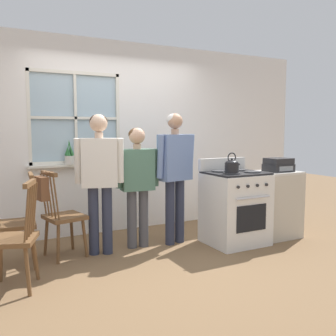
% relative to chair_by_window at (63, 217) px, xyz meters
% --- Properties ---
extents(ground_plane, '(16.00, 16.00, 0.00)m').
position_rel_chair_by_window_xyz_m(ground_plane, '(0.97, -0.58, -0.46)').
color(ground_plane, brown).
extents(wall_back, '(6.40, 0.16, 2.70)m').
position_rel_chair_by_window_xyz_m(wall_back, '(1.01, 0.82, 0.87)').
color(wall_back, white).
rests_on(wall_back, ground_plane).
extents(chair_by_window, '(0.48, 0.49, 1.00)m').
position_rel_chair_by_window_xyz_m(chair_by_window, '(0.00, 0.00, 0.00)').
color(chair_by_window, brown).
rests_on(chair_by_window, ground_plane).
extents(chair_near_wall, '(0.52, 0.53, 1.00)m').
position_rel_chair_by_window_xyz_m(chair_near_wall, '(-0.58, -0.68, 0.00)').
color(chair_near_wall, brown).
rests_on(chair_near_wall, ground_plane).
extents(chair_center_cluster, '(0.44, 0.45, 1.00)m').
position_rel_chair_by_window_xyz_m(chair_center_cluster, '(-0.49, -0.09, 0.00)').
color(chair_center_cluster, brown).
rests_on(chair_center_cluster, ground_plane).
extents(person_elderly_left, '(0.57, 0.32, 1.64)m').
position_rel_chair_by_window_xyz_m(person_elderly_left, '(0.41, -0.10, 0.53)').
color(person_elderly_left, '#2D3347').
rests_on(person_elderly_left, ground_plane).
extents(person_teen_center, '(0.55, 0.25, 1.48)m').
position_rel_chair_by_window_xyz_m(person_teen_center, '(0.90, -0.06, 0.43)').
color(person_teen_center, '#4C4C51').
rests_on(person_teen_center, ground_plane).
extents(person_adult_right, '(0.59, 0.29, 1.66)m').
position_rel_chair_by_window_xyz_m(person_adult_right, '(1.38, -0.14, 0.54)').
color(person_adult_right, '#2D3347').
rests_on(person_adult_right, ground_plane).
extents(stove, '(0.72, 0.68, 1.08)m').
position_rel_chair_by_window_xyz_m(stove, '(2.07, -0.49, 0.01)').
color(stove, white).
rests_on(stove, ground_plane).
extents(kettle, '(0.21, 0.17, 0.25)m').
position_rel_chair_by_window_xyz_m(kettle, '(1.91, -0.62, 0.56)').
color(kettle, black).
rests_on(kettle, stove).
extents(potted_plant, '(0.12, 0.12, 0.34)m').
position_rel_chair_by_window_xyz_m(potted_plant, '(0.26, 0.73, 0.66)').
color(potted_plant, beige).
rests_on(potted_plant, wall_back).
extents(handbag, '(0.22, 0.23, 0.31)m').
position_rel_chair_by_window_xyz_m(handbag, '(-0.23, -0.05, 0.37)').
color(handbag, brown).
rests_on(handbag, chair_by_window).
extents(side_counter, '(0.55, 0.50, 0.90)m').
position_rel_chair_by_window_xyz_m(side_counter, '(2.77, -0.50, -0.01)').
color(side_counter, beige).
rests_on(side_counter, ground_plane).
extents(stereo, '(0.34, 0.29, 0.18)m').
position_rel_chair_by_window_xyz_m(stereo, '(2.77, -0.52, 0.53)').
color(stereo, '#232326').
rests_on(stereo, side_counter).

